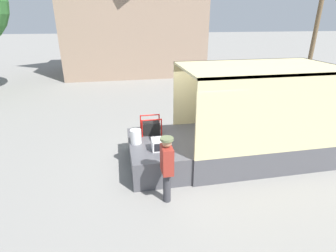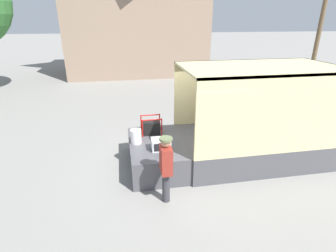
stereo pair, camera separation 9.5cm
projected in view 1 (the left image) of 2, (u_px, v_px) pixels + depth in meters
The scene contains 9 objects.
ground_plane at pixel (182, 163), 7.82m from camera, with size 160.00×160.00×0.00m, color gray.
box_truck at pixel (297, 127), 8.14m from camera, with size 6.26×2.48×2.80m.
tailgate_deck at pixel (156, 154), 7.54m from camera, with size 1.51×2.35×0.76m, color #4C4C51.
microwave at pixel (161, 144), 6.92m from camera, with size 0.50×0.37×0.31m.
portable_generator at pixel (152, 127), 7.88m from camera, with size 0.61×0.45×0.53m.
orange_bucket at pixel (136, 137), 7.27m from camera, with size 0.31×0.31×0.40m.
worker_person at pixel (167, 164), 5.82m from camera, with size 0.29×0.44×1.63m.
house_backdrop at pixel (132, 6), 19.82m from camera, with size 10.49×7.30×9.55m.
utility_pole at pixel (320, 11), 16.43m from camera, with size 1.80×0.28×8.62m.
Camera 1 is at (-1.71, -6.61, 3.98)m, focal length 28.00 mm.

